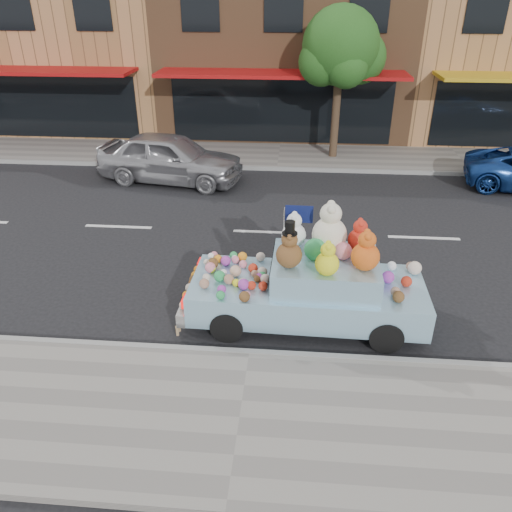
# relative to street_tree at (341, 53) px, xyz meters

# --- Properties ---
(ground) EXTENTS (120.00, 120.00, 0.00)m
(ground) POSITION_rel_street_tree_xyz_m (-2.03, -6.55, -3.69)
(ground) COLOR black
(ground) RESTS_ON ground
(near_sidewalk) EXTENTS (60.00, 3.00, 0.12)m
(near_sidewalk) POSITION_rel_street_tree_xyz_m (-2.03, -13.05, -3.63)
(near_sidewalk) COLOR gray
(near_sidewalk) RESTS_ON ground
(far_sidewalk) EXTENTS (60.00, 3.00, 0.12)m
(far_sidewalk) POSITION_rel_street_tree_xyz_m (-2.03, -0.05, -3.63)
(far_sidewalk) COLOR gray
(far_sidewalk) RESTS_ON ground
(near_kerb) EXTENTS (60.00, 0.12, 0.13)m
(near_kerb) POSITION_rel_street_tree_xyz_m (-2.03, -11.55, -3.63)
(near_kerb) COLOR gray
(near_kerb) RESTS_ON ground
(far_kerb) EXTENTS (60.00, 0.12, 0.13)m
(far_kerb) POSITION_rel_street_tree_xyz_m (-2.03, -1.55, -3.63)
(far_kerb) COLOR gray
(far_kerb) RESTS_ON ground
(storefront_left) EXTENTS (10.00, 9.80, 7.30)m
(storefront_left) POSITION_rel_street_tree_xyz_m (-12.03, 5.42, -0.05)
(storefront_left) COLOR #AC7548
(storefront_left) RESTS_ON ground
(storefront_mid) EXTENTS (10.00, 9.80, 7.30)m
(storefront_mid) POSITION_rel_street_tree_xyz_m (-2.03, 5.42, -0.05)
(storefront_mid) COLOR brown
(storefront_mid) RESTS_ON ground
(street_tree) EXTENTS (3.00, 2.70, 5.22)m
(street_tree) POSITION_rel_street_tree_xyz_m (0.00, 0.00, 0.00)
(street_tree) COLOR #38281C
(street_tree) RESTS_ON ground
(car_silver) EXTENTS (4.92, 2.67, 1.59)m
(car_silver) POSITION_rel_street_tree_xyz_m (-5.42, -2.93, -2.90)
(car_silver) COLOR #ADADB2
(car_silver) RESTS_ON ground
(art_car) EXTENTS (4.52, 1.86, 2.29)m
(art_car) POSITION_rel_street_tree_xyz_m (-1.01, -10.35, -2.88)
(art_car) COLOR black
(art_car) RESTS_ON ground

